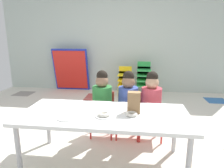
{
  "coord_description": "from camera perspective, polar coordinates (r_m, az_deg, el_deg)",
  "views": [
    {
      "loc": [
        0.49,
        -2.57,
        1.33
      ],
      "look_at": [
        0.23,
        -0.43,
        0.83
      ],
      "focal_mm": 31.6,
      "sensor_mm": 36.0,
      "label": 1
    }
  ],
  "objects": [
    {
      "name": "ground_plane",
      "position": [
        2.95,
        -3.34,
        -14.01
      ],
      "size": [
        5.93,
        4.96,
        0.02
      ],
      "color": "silver"
    },
    {
      "name": "back_wall",
      "position": [
        5.08,
        1.59,
        11.58
      ],
      "size": [
        5.93,
        0.1,
        2.4
      ],
      "primitive_type": "cube",
      "color": "#B2C1B7",
      "rests_on": "ground_plane"
    },
    {
      "name": "craft_table",
      "position": [
        2.08,
        -2.19,
        -9.54
      ],
      "size": [
        1.73,
        0.77,
        0.58
      ],
      "color": "white",
      "rests_on": "ground_plane"
    },
    {
      "name": "seated_child_near_camera",
      "position": [
        2.66,
        -2.83,
        -3.91
      ],
      "size": [
        0.32,
        0.31,
        0.92
      ],
      "color": "red",
      "rests_on": "ground_plane"
    },
    {
      "name": "seated_child_middle_seat",
      "position": [
        2.63,
        4.66,
        -4.18
      ],
      "size": [
        0.32,
        0.32,
        0.92
      ],
      "color": "red",
      "rests_on": "ground_plane"
    },
    {
      "name": "seated_child_far_right",
      "position": [
        2.63,
        11.29,
        -4.36
      ],
      "size": [
        0.32,
        0.31,
        0.92
      ],
      "color": "red",
      "rests_on": "ground_plane"
    },
    {
      "name": "kid_chair_yellow_stack",
      "position": [
        4.69,
        3.77,
        1.53
      ],
      "size": [
        0.32,
        0.3,
        0.68
      ],
      "color": "yellow",
      "rests_on": "ground_plane"
    },
    {
      "name": "kid_chair_green_stack",
      "position": [
        4.67,
        9.16,
        2.11
      ],
      "size": [
        0.32,
        0.3,
        0.8
      ],
      "color": "green",
      "rests_on": "ground_plane"
    },
    {
      "name": "folded_activity_table",
      "position": [
        5.2,
        -11.79,
        4.01
      ],
      "size": [
        0.9,
        0.29,
        1.09
      ],
      "color": "#1E33BF",
      "rests_on": "ground_plane"
    },
    {
      "name": "paper_bag_brown",
      "position": [
        2.05,
        6.35,
        -5.28
      ],
      "size": [
        0.13,
        0.09,
        0.22
      ],
      "primitive_type": "cube",
      "color": "#9E754C",
      "rests_on": "craft_table"
    },
    {
      "name": "paper_plate_near_edge",
      "position": [
        1.97,
        -2.31,
        -9.23
      ],
      "size": [
        0.18,
        0.18,
        0.01
      ],
      "primitive_type": "cylinder",
      "color": "white",
      "rests_on": "craft_table"
    },
    {
      "name": "paper_plate_center_table",
      "position": [
        1.98,
        -13.11,
        -9.48
      ],
      "size": [
        0.18,
        0.18,
        0.01
      ],
      "primitive_type": "cylinder",
      "color": "white",
      "rests_on": "craft_table"
    },
    {
      "name": "donut_powdered_on_plate",
      "position": [
        1.96,
        -2.32,
        -8.67
      ],
      "size": [
        0.12,
        0.12,
        0.03
      ],
      "primitive_type": "torus",
      "color": "white",
      "rests_on": "craft_table"
    },
    {
      "name": "donut_powdered_loose",
      "position": [
        1.99,
        5.67,
        -8.63
      ],
      "size": [
        0.12,
        0.12,
        0.03
      ],
      "primitive_type": "torus",
      "color": "white",
      "rests_on": "craft_table"
    }
  ]
}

